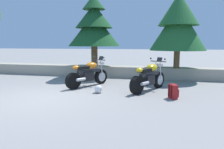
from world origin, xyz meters
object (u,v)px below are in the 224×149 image
object	(u,v)px
motorcycle_yellow_centre	(149,77)
pine_tree_mid_right	(178,23)
rider_backpack	(173,91)
motorcycle_orange_near_left	(88,74)
pine_tree_mid_left	(94,25)
rider_helmet	(98,89)

from	to	relation	value
motorcycle_yellow_centre	pine_tree_mid_right	world-z (taller)	pine_tree_mid_right
rider_backpack	motorcycle_orange_near_left	bearing A→B (deg)	159.43
motorcycle_yellow_centre	rider_backpack	world-z (taller)	motorcycle_yellow_centre
motorcycle_orange_near_left	pine_tree_mid_left	xyz separation A→B (m)	(-0.53, 2.45, 2.15)
motorcycle_orange_near_left	rider_backpack	world-z (taller)	motorcycle_orange_near_left
pine_tree_mid_left	pine_tree_mid_right	bearing A→B (deg)	0.52
pine_tree_mid_right	motorcycle_yellow_centre	bearing A→B (deg)	-112.26
rider_backpack	pine_tree_mid_left	world-z (taller)	pine_tree_mid_left
motorcycle_orange_near_left	rider_helmet	xyz separation A→B (m)	(0.72, -1.02, -0.35)
motorcycle_yellow_centre	rider_helmet	bearing A→B (deg)	-155.49
motorcycle_yellow_centre	pine_tree_mid_right	bearing A→B (deg)	67.74
motorcycle_orange_near_left	pine_tree_mid_right	xyz separation A→B (m)	(3.53, 2.48, 2.16)
rider_helmet	pine_tree_mid_right	world-z (taller)	pine_tree_mid_right
motorcycle_yellow_centre	pine_tree_mid_right	distance (m)	3.65
motorcycle_yellow_centre	pine_tree_mid_right	size ratio (longest dim) A/B	0.54
motorcycle_orange_near_left	pine_tree_mid_right	distance (m)	4.82
pine_tree_mid_left	pine_tree_mid_right	distance (m)	4.05
rider_helmet	pine_tree_mid_left	world-z (taller)	pine_tree_mid_left
rider_helmet	pine_tree_mid_right	xyz separation A→B (m)	(2.80, 3.50, 2.50)
motorcycle_yellow_centre	pine_tree_mid_left	bearing A→B (deg)	137.46
rider_helmet	pine_tree_mid_right	distance (m)	5.13
pine_tree_mid_left	rider_helmet	bearing A→B (deg)	-70.13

